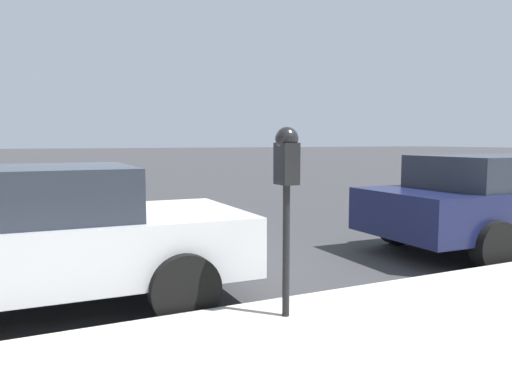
% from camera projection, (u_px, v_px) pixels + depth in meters
% --- Properties ---
extents(ground_plane, '(220.00, 220.00, 0.00)m').
position_uv_depth(ground_plane, '(117.00, 273.00, 6.17)').
color(ground_plane, '#333335').
extents(parking_meter, '(0.21, 0.19, 1.57)m').
position_uv_depth(parking_meter, '(287.00, 173.00, 4.06)').
color(parking_meter, black).
rests_on(parking_meter, sidewalk).
extents(car_silver, '(2.08, 4.31, 1.39)m').
position_uv_depth(car_silver, '(13.00, 237.00, 4.62)').
color(car_silver, '#B7BABF').
rests_on(car_silver, ground_plane).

